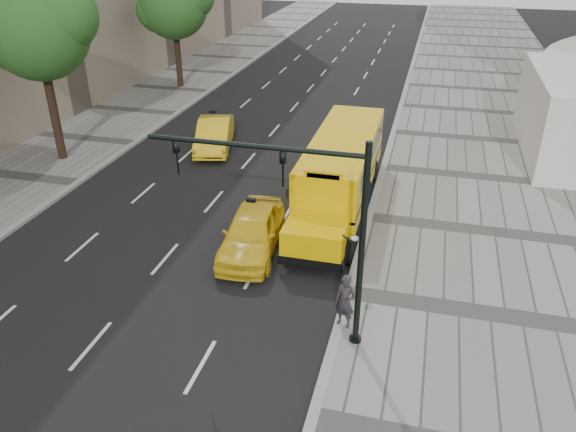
% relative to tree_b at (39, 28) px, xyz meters
% --- Properties ---
extents(ground, '(140.00, 140.00, 0.00)m').
position_rel_tree_b_xyz_m(ground, '(10.41, -2.61, -6.72)').
color(ground, black).
rests_on(ground, ground).
extents(sidewalk_museum, '(12.00, 140.00, 0.15)m').
position_rel_tree_b_xyz_m(sidewalk_museum, '(22.41, -2.61, -6.65)').
color(sidewalk_museum, gray).
rests_on(sidewalk_museum, ground).
extents(sidewalk_far, '(6.00, 140.00, 0.15)m').
position_rel_tree_b_xyz_m(sidewalk_far, '(-0.59, -2.61, -6.65)').
color(sidewalk_far, gray).
rests_on(sidewalk_far, ground).
extents(curb_museum, '(0.30, 140.00, 0.15)m').
position_rel_tree_b_xyz_m(curb_museum, '(16.41, -2.61, -6.65)').
color(curb_museum, gray).
rests_on(curb_museum, ground).
extents(curb_far, '(0.30, 140.00, 0.15)m').
position_rel_tree_b_xyz_m(curb_far, '(2.41, -2.61, -6.65)').
color(curb_far, gray).
rests_on(curb_far, ground).
extents(tree_b, '(5.50, 4.89, 9.13)m').
position_rel_tree_b_xyz_m(tree_b, '(0.00, 0.00, 0.00)').
color(tree_b, black).
rests_on(tree_b, ground).
extents(tree_c, '(5.49, 4.88, 8.46)m').
position_rel_tree_b_xyz_m(tree_c, '(-0.00, 14.94, -0.67)').
color(tree_c, black).
rests_on(tree_c, ground).
extents(school_bus, '(2.96, 11.56, 3.19)m').
position_rel_tree_b_xyz_m(school_bus, '(14.91, -1.25, -4.96)').
color(school_bus, '#E5B100').
rests_on(school_bus, ground).
extents(taxi_near, '(2.43, 5.09, 1.68)m').
position_rel_tree_b_xyz_m(taxi_near, '(12.41, -6.23, -5.88)').
color(taxi_near, yellow).
rests_on(taxi_near, ground).
extents(taxi_far, '(2.92, 5.23, 1.63)m').
position_rel_tree_b_xyz_m(taxi_far, '(7.05, 3.63, -5.90)').
color(taxi_far, yellow).
rests_on(taxi_far, ground).
extents(pedestrian, '(0.75, 0.61, 1.77)m').
position_rel_tree_b_xyz_m(pedestrian, '(16.56, -9.94, -5.69)').
color(pedestrian, '#2A272D').
rests_on(pedestrian, sidewalk_museum).
extents(traffic_signal, '(6.18, 0.36, 6.40)m').
position_rel_tree_b_xyz_m(traffic_signal, '(15.60, -10.57, -2.63)').
color(traffic_signal, black).
rests_on(traffic_signal, ground).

